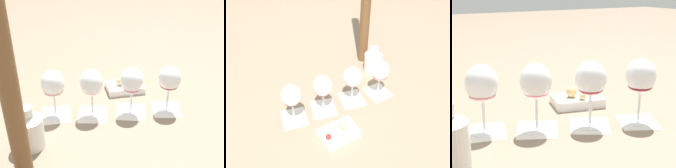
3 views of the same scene
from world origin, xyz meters
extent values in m
plane|color=#7F6B56|center=(0.00, 0.00, 0.00)|extent=(8.00, 8.00, 0.00)
cube|color=silver|center=(-0.19, 0.08, 0.00)|extent=(0.13, 0.14, 0.00)
cube|color=silver|center=(-0.07, 0.02, 0.00)|extent=(0.15, 0.15, 0.00)
cube|color=silver|center=(0.07, -0.03, 0.00)|extent=(0.15, 0.16, 0.00)
cube|color=silver|center=(0.20, -0.07, 0.00)|extent=(0.15, 0.15, 0.00)
cylinder|color=white|center=(-0.19, 0.08, 0.00)|extent=(0.07, 0.07, 0.01)
cylinder|color=white|center=(-0.19, 0.08, 0.05)|extent=(0.01, 0.01, 0.09)
ellipsoid|color=white|center=(-0.19, 0.08, 0.14)|extent=(0.08, 0.08, 0.10)
ellipsoid|color=pink|center=(-0.19, 0.08, 0.10)|extent=(0.07, 0.07, 0.02)
cylinder|color=white|center=(-0.07, 0.02, 0.00)|extent=(0.07, 0.07, 0.01)
cylinder|color=white|center=(-0.07, 0.02, 0.05)|extent=(0.01, 0.01, 0.09)
ellipsoid|color=white|center=(-0.07, 0.02, 0.14)|extent=(0.08, 0.08, 0.10)
ellipsoid|color=#D45963|center=(-0.07, 0.02, 0.11)|extent=(0.07, 0.07, 0.03)
cylinder|color=white|center=(0.07, -0.03, 0.00)|extent=(0.07, 0.07, 0.01)
cylinder|color=white|center=(0.07, -0.03, 0.05)|extent=(0.01, 0.01, 0.09)
ellipsoid|color=white|center=(0.07, -0.03, 0.14)|extent=(0.08, 0.08, 0.10)
ellipsoid|color=#A22D37|center=(0.07, -0.03, 0.11)|extent=(0.07, 0.07, 0.03)
cylinder|color=white|center=(0.20, -0.07, 0.00)|extent=(0.07, 0.07, 0.01)
cylinder|color=white|center=(0.20, -0.07, 0.05)|extent=(0.01, 0.01, 0.09)
ellipsoid|color=white|center=(0.20, -0.07, 0.14)|extent=(0.08, 0.08, 0.10)
ellipsoid|color=maroon|center=(0.20, -0.07, 0.11)|extent=(0.07, 0.07, 0.03)
cube|color=white|center=(0.13, 0.13, 0.01)|extent=(0.18, 0.14, 0.03)
sphere|color=#DBB775|center=(0.11, 0.14, 0.05)|extent=(0.04, 0.04, 0.04)
sphere|color=beige|center=(0.13, 0.10, 0.04)|extent=(0.02, 0.02, 0.02)
sphere|color=maroon|center=(0.19, 0.13, 0.04)|extent=(0.02, 0.02, 0.02)
camera|label=1|loc=(-0.39, -0.81, 0.59)|focal=45.00mm
camera|label=2|loc=(0.66, 0.67, 0.91)|focal=45.00mm
camera|label=3|loc=(-0.43, -0.75, 0.37)|focal=55.00mm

